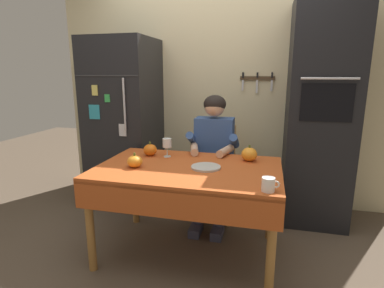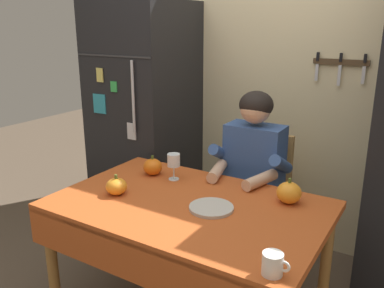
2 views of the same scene
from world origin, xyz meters
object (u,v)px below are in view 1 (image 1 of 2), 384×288
(seated_person, at_px, (213,150))
(wall_oven, at_px, (320,116))
(coffee_mug, at_px, (269,184))
(wine_glass, at_px, (167,144))
(serving_tray, at_px, (206,167))
(refrigerator, at_px, (125,124))
(pumpkin_small, at_px, (135,161))
(pumpkin_large, at_px, (249,154))
(dining_table, at_px, (188,178))
(pumpkin_medium, at_px, (150,150))
(chair_behind_person, at_px, (216,167))

(seated_person, bearing_deg, wall_oven, 18.36)
(seated_person, height_order, coffee_mug, seated_person)
(wine_glass, bearing_deg, serving_tray, -31.54)
(refrigerator, height_order, pumpkin_small, refrigerator)
(wall_oven, xyz_separation_m, seated_person, (-0.96, -0.32, -0.31))
(refrigerator, distance_m, serving_tray, 1.40)
(pumpkin_large, bearing_deg, dining_table, -146.43)
(pumpkin_large, bearing_deg, seated_person, 138.96)
(refrigerator, xyz_separation_m, pumpkin_medium, (0.55, -0.63, -0.11))
(chair_behind_person, bearing_deg, serving_tray, -86.27)
(coffee_mug, relative_size, pumpkin_small, 0.93)
(wall_oven, distance_m, serving_tray, 1.32)
(pumpkin_large, distance_m, serving_tray, 0.42)
(coffee_mug, height_order, pumpkin_large, pumpkin_large)
(seated_person, xyz_separation_m, pumpkin_small, (-0.48, -0.69, 0.05))
(pumpkin_small, bearing_deg, serving_tray, 11.27)
(pumpkin_large, relative_size, serving_tray, 0.60)
(pumpkin_small, bearing_deg, wall_oven, 35.09)
(dining_table, bearing_deg, wall_oven, 41.31)
(dining_table, xyz_separation_m, pumpkin_medium, (-0.40, 0.25, 0.13))
(refrigerator, bearing_deg, wine_glass, -41.91)
(dining_table, bearing_deg, seated_person, 81.64)
(chair_behind_person, bearing_deg, wall_oven, 7.71)
(dining_table, distance_m, seated_person, 0.62)
(seated_person, relative_size, coffee_mug, 11.59)
(wall_oven, relative_size, pumpkin_medium, 16.99)
(refrigerator, height_order, chair_behind_person, refrigerator)
(pumpkin_large, distance_m, pumpkin_small, 0.92)
(pumpkin_medium, xyz_separation_m, serving_tray, (0.54, -0.24, -0.04))
(pumpkin_small, bearing_deg, seated_person, 55.28)
(wall_oven, relative_size, chair_behind_person, 2.26)
(wall_oven, bearing_deg, chair_behind_person, -172.29)
(dining_table, distance_m, wine_glass, 0.41)
(pumpkin_large, bearing_deg, wine_glass, -176.54)
(serving_tray, bearing_deg, pumpkin_medium, 156.37)
(dining_table, height_order, coffee_mug, coffee_mug)
(chair_behind_person, distance_m, coffee_mug, 1.28)
(wall_oven, height_order, pumpkin_large, wall_oven)
(chair_behind_person, bearing_deg, refrigerator, 175.02)
(coffee_mug, distance_m, serving_tray, 0.59)
(pumpkin_medium, bearing_deg, refrigerator, 130.90)
(refrigerator, relative_size, pumpkin_small, 15.57)
(chair_behind_person, bearing_deg, coffee_mug, -65.85)
(seated_person, height_order, serving_tray, seated_person)
(wall_oven, xyz_separation_m, pumpkin_small, (-1.44, -1.01, -0.26))
(wall_oven, xyz_separation_m, coffee_mug, (-0.45, -1.27, -0.27))
(wine_glass, bearing_deg, wall_oven, 27.31)
(refrigerator, distance_m, coffee_mug, 1.98)
(chair_behind_person, distance_m, serving_tray, 0.81)
(chair_behind_person, relative_size, wine_glass, 5.78)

